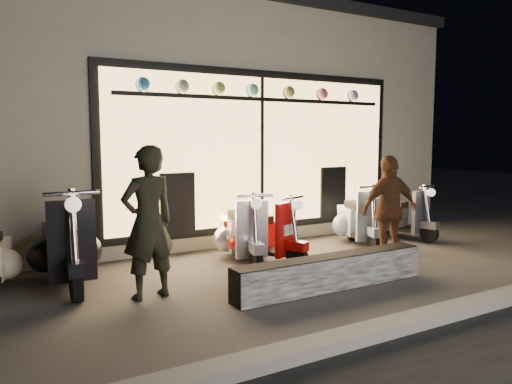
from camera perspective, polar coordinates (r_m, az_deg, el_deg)
ground at (r=6.46m, az=3.37°, el=-9.77°), size 40.00×40.00×0.00m
kerb at (r=4.99m, az=16.63°, el=-14.22°), size 40.00×0.25×0.12m
shop_building at (r=10.72m, az=-11.60°, el=7.85°), size 10.20×6.23×4.20m
graffiti_barrier at (r=6.02m, az=8.56°, el=-9.04°), size 2.58×0.28×0.40m
scooter_silver at (r=7.29m, az=-1.64°, el=-4.68°), size 0.65×1.39×0.99m
scooter_red at (r=7.22m, az=0.11°, el=-4.94°), size 0.75×1.30×0.94m
scooter_black at (r=6.58m, az=-20.87°, el=-5.71°), size 0.57×1.62×1.16m
scooter_blue at (r=8.57m, az=11.59°, el=-3.14°), size 0.77×1.38×1.00m
scooter_grey at (r=9.25m, az=15.49°, el=-2.72°), size 0.62×1.31×0.93m
man at (r=5.62m, az=-12.23°, el=-3.43°), size 0.68×0.50×1.70m
woman at (r=7.30m, az=15.01°, el=-1.94°), size 0.94×0.48×1.54m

